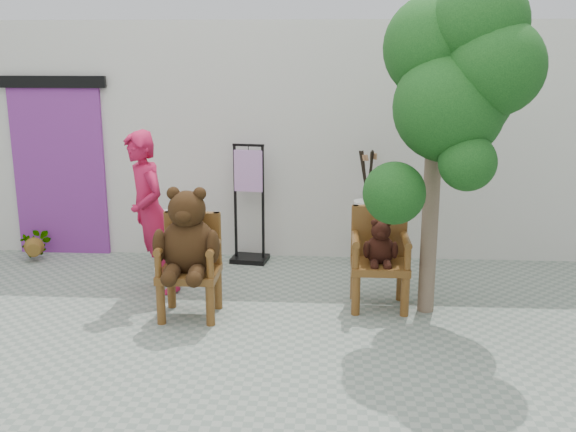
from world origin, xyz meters
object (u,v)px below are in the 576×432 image
(cafe_table, at_px, (171,236))
(display_stand, at_px, (249,217))
(chair_big, at_px, (188,245))
(chair_small, at_px, (380,251))
(person, at_px, (152,213))
(tree, at_px, (455,75))
(stool_bucket, at_px, (365,214))

(cafe_table, relative_size, display_stand, 0.47)
(chair_big, distance_m, chair_small, 1.99)
(chair_small, distance_m, cafe_table, 2.67)
(chair_big, relative_size, person, 0.74)
(chair_small, height_order, tree, tree)
(cafe_table, xyz_separation_m, stool_bucket, (2.38, 0.42, 0.20))
(chair_big, xyz_separation_m, stool_bucket, (1.85, 1.83, -0.11))
(tree, bearing_deg, person, 171.51)
(person, relative_size, tree, 0.55)
(person, distance_m, stool_bucket, 2.67)
(chair_big, xyz_separation_m, cafe_table, (-0.53, 1.41, -0.31))
(cafe_table, bearing_deg, display_stand, 24.52)
(chair_small, relative_size, stool_bucket, 0.72)
(person, distance_m, cafe_table, 0.89)
(cafe_table, height_order, stool_bucket, stool_bucket)
(person, distance_m, display_stand, 1.53)
(cafe_table, bearing_deg, person, -90.40)
(chair_small, distance_m, display_stand, 2.10)
(chair_small, distance_m, stool_bucket, 1.42)
(chair_small, distance_m, tree, 1.94)
(chair_big, bearing_deg, cafe_table, 110.63)
(chair_small, bearing_deg, cafe_table, 158.02)
(chair_small, bearing_deg, stool_bucket, 93.51)
(cafe_table, bearing_deg, stool_bucket, 10.02)
(chair_small, bearing_deg, display_stand, 137.61)
(chair_big, xyz_separation_m, display_stand, (0.39, 1.83, -0.17))
(cafe_table, distance_m, tree, 3.87)
(chair_small, distance_m, person, 2.50)
(chair_small, height_order, display_stand, display_stand)
(display_stand, xyz_separation_m, stool_bucket, (1.46, 0.00, 0.06))
(person, bearing_deg, display_stand, 106.19)
(person, height_order, tree, tree)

